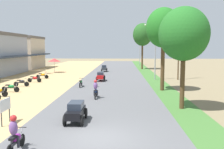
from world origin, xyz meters
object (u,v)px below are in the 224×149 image
(parked_motorbike_fourth, at_px, (21,82))
(vendor_umbrella, at_px, (54,60))
(parked_motorbike_fifth, at_px, (35,79))
(motorbike_foreground_rider, at_px, (15,135))
(median_tree_second, at_px, (163,28))
(streetlamp_mid, at_px, (140,47))
(parked_motorbike_sixth, at_px, (42,75))
(street_signboard, at_px, (5,107))
(parked_motorbike_third, at_px, (11,87))
(motorbike_ahead_third, at_px, (81,82))
(median_tree_third, at_px, (142,35))
(car_hatchback_charcoal, at_px, (104,68))
(motorbike_ahead_second, at_px, (96,89))
(median_tree_nearest, at_px, (184,34))
(utility_pole_near, at_px, (179,43))
(streetlamp_near, at_px, (155,47))
(car_sedan_red, at_px, (101,76))
(car_sedan_black, at_px, (76,111))

(parked_motorbike_fourth, height_order, vendor_umbrella, vendor_umbrella)
(parked_motorbike_fifth, bearing_deg, motorbike_foreground_rider, -72.52)
(median_tree_second, bearing_deg, streetlamp_mid, 89.43)
(parked_motorbike_sixth, distance_m, vendor_umbrella, 9.04)
(streetlamp_mid, bearing_deg, vendor_umbrella, -128.73)
(street_signboard, distance_m, motorbike_foreground_rider, 4.55)
(parked_motorbike_third, relative_size, street_signboard, 1.20)
(motorbike_ahead_third, bearing_deg, median_tree_third, 69.66)
(streetlamp_mid, bearing_deg, motorbike_foreground_rider, -99.47)
(motorbike_ahead_third, bearing_deg, car_hatchback_charcoal, 85.51)
(parked_motorbike_third, bearing_deg, motorbike_ahead_third, 29.08)
(street_signboard, distance_m, motorbike_ahead_second, 8.84)
(parked_motorbike_fifth, bearing_deg, median_tree_second, -19.05)
(street_signboard, relative_size, median_tree_nearest, 0.20)
(utility_pole_near, bearing_deg, streetlamp_mid, 96.29)
(streetlamp_near, height_order, car_sedan_red, streetlamp_near)
(street_signboard, xyz_separation_m, car_hatchback_charcoal, (3.54, 31.78, -0.36))
(median_tree_third, xyz_separation_m, utility_pole_near, (3.67, -16.76, -2.04))
(parked_motorbike_fifth, distance_m, parked_motorbike_sixth, 3.80)
(vendor_umbrella, bearing_deg, motorbike_foreground_rider, -77.42)
(car_sedan_red, bearing_deg, car_hatchback_charcoal, 91.89)
(parked_motorbike_fourth, xyz_separation_m, street_signboard, (4.75, -13.96, 0.55))
(street_signboard, bearing_deg, car_sedan_red, 78.21)
(parked_motorbike_fourth, xyz_separation_m, parked_motorbike_fifth, (0.33, 3.40, 0.00))
(vendor_umbrella, relative_size, median_tree_second, 0.30)
(parked_motorbike_sixth, xyz_separation_m, median_tree_nearest, (15.82, -16.96, 4.91))
(parked_motorbike_fourth, xyz_separation_m, car_sedan_black, (8.79, -13.38, 0.19))
(median_tree_nearest, bearing_deg, utility_pole_near, 78.34)
(street_signboard, bearing_deg, median_tree_nearest, 20.50)
(utility_pole_near, height_order, motorbike_ahead_second, utility_pole_near)
(streetlamp_near, bearing_deg, motorbike_ahead_second, -117.82)
(car_sedan_red, xyz_separation_m, car_hatchback_charcoal, (-0.42, 12.78, 0.01))
(median_tree_nearest, bearing_deg, median_tree_third, 90.31)
(median_tree_nearest, height_order, car_sedan_red, median_tree_nearest)
(parked_motorbike_fifth, relative_size, car_sedan_red, 0.80)
(car_sedan_black, bearing_deg, vendor_umbrella, 107.60)
(parked_motorbike_sixth, height_order, car_sedan_black, car_sedan_black)
(median_tree_second, relative_size, utility_pole_near, 0.87)
(motorbike_ahead_second, bearing_deg, parked_motorbike_third, 163.22)
(parked_motorbike_sixth, height_order, streetlamp_near, streetlamp_near)
(median_tree_nearest, height_order, median_tree_third, median_tree_third)
(median_tree_nearest, bearing_deg, vendor_umbrella, 122.59)
(car_sedan_red, xyz_separation_m, motorbike_ahead_second, (0.54, -11.39, 0.11))
(vendor_umbrella, relative_size, car_sedan_red, 1.12)
(vendor_umbrella, distance_m, median_tree_third, 18.74)
(parked_motorbike_third, bearing_deg, streetlamp_mid, 68.76)
(car_sedan_black, bearing_deg, parked_motorbike_sixth, 112.81)
(motorbike_foreground_rider, bearing_deg, car_sedan_red, 85.81)
(street_signboard, bearing_deg, utility_pole_near, 55.13)
(parked_motorbike_fifth, bearing_deg, streetlamp_mid, 64.67)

